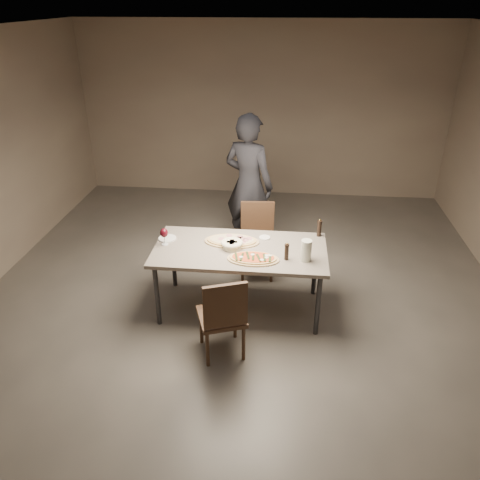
# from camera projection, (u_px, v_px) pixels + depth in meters

# --- Properties ---
(room) EXTENTS (7.00, 7.00, 7.00)m
(room) POSITION_uv_depth(u_px,v_px,m) (240.00, 190.00, 4.57)
(room) COLOR #5C564F
(room) RESTS_ON ground
(dining_table) EXTENTS (1.80, 0.90, 0.75)m
(dining_table) POSITION_uv_depth(u_px,v_px,m) (240.00, 253.00, 4.90)
(dining_table) COLOR gray
(dining_table) RESTS_ON ground
(zucchini_pizza) EXTENTS (0.52, 0.29, 0.05)m
(zucchini_pizza) POSITION_uv_depth(u_px,v_px,m) (253.00, 258.00, 4.66)
(zucchini_pizza) COLOR tan
(zucchini_pizza) RESTS_ON dining_table
(ham_pizza) EXTENTS (0.59, 0.33, 0.04)m
(ham_pizza) POSITION_uv_depth(u_px,v_px,m) (232.00, 241.00, 5.00)
(ham_pizza) COLOR tan
(ham_pizza) RESTS_ON dining_table
(bread_basket) EXTENTS (0.23, 0.23, 0.08)m
(bread_basket) POSITION_uv_depth(u_px,v_px,m) (232.00, 244.00, 4.86)
(bread_basket) COLOR #F1EBC4
(bread_basket) RESTS_ON dining_table
(oil_dish) EXTENTS (0.12, 0.12, 0.01)m
(oil_dish) POSITION_uv_depth(u_px,v_px,m) (265.00, 238.00, 5.08)
(oil_dish) COLOR white
(oil_dish) RESTS_ON dining_table
(pepper_mill_left) EXTENTS (0.05, 0.05, 0.20)m
(pepper_mill_left) POSITION_uv_depth(u_px,v_px,m) (319.00, 228.00, 5.08)
(pepper_mill_left) COLOR black
(pepper_mill_left) RESTS_ON dining_table
(pepper_mill_right) EXTENTS (0.05, 0.05, 0.19)m
(pepper_mill_right) POSITION_uv_depth(u_px,v_px,m) (287.00, 252.00, 4.63)
(pepper_mill_right) COLOR black
(pepper_mill_right) RESTS_ON dining_table
(carafe) EXTENTS (0.11, 0.11, 0.22)m
(carafe) POSITION_uv_depth(u_px,v_px,m) (306.00, 251.00, 4.60)
(carafe) COLOR silver
(carafe) RESTS_ON dining_table
(wine_glass) EXTENTS (0.08, 0.08, 0.19)m
(wine_glass) POSITION_uv_depth(u_px,v_px,m) (164.00, 233.00, 4.89)
(wine_glass) COLOR silver
(wine_glass) RESTS_ON dining_table
(side_plate) EXTENTS (0.19, 0.19, 0.01)m
(side_plate) POSITION_uv_depth(u_px,v_px,m) (167.00, 238.00, 5.06)
(side_plate) COLOR white
(side_plate) RESTS_ON dining_table
(chair_near) EXTENTS (0.54, 0.54, 0.89)m
(chair_near) POSITION_uv_depth(u_px,v_px,m) (223.00, 314.00, 4.28)
(chair_near) COLOR #3F291A
(chair_near) RESTS_ON ground
(chair_far) EXTENTS (0.46, 0.46, 0.90)m
(chair_far) POSITION_uv_depth(u_px,v_px,m) (257.00, 235.00, 5.69)
(chair_far) COLOR #3F291A
(chair_far) RESTS_ON ground
(diner) EXTENTS (0.80, 0.68, 1.85)m
(diner) POSITION_uv_depth(u_px,v_px,m) (249.00, 185.00, 6.02)
(diner) COLOR black
(diner) RESTS_ON ground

